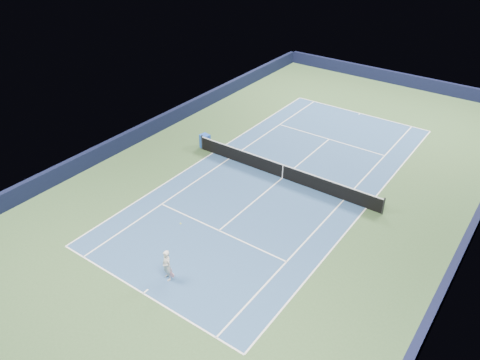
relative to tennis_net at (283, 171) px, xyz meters
The scene contains 19 objects.
ground 0.50m from the tennis_net, ahead, with size 40.00×40.00×0.00m, color #324E2B.
wall_far 19.83m from the tennis_net, 90.00° to the left, with size 22.00×0.35×1.10m, color black.
wall_right 10.83m from the tennis_net, ahead, with size 0.35×40.00×1.10m, color black.
wall_left 10.83m from the tennis_net, behind, with size 0.35×40.00×1.10m, color black.
court_surface 0.50m from the tennis_net, ahead, with size 10.97×23.77×0.01m, color navy.
baseline_far 11.90m from the tennis_net, 90.00° to the left, with size 10.97×0.08×0.00m, color white.
baseline_near 11.90m from the tennis_net, 90.00° to the right, with size 10.97×0.08×0.00m, color white.
sideline_doubles_right 5.51m from the tennis_net, ahead, with size 0.08×23.77×0.00m, color white.
sideline_doubles_left 5.51m from the tennis_net, behind, with size 0.08×23.77×0.00m, color white.
sideline_singles_right 4.14m from the tennis_net, ahead, with size 0.08×23.77×0.00m, color white.
sideline_singles_left 4.14m from the tennis_net, behind, with size 0.08×23.77×0.00m, color white.
service_line_far 6.42m from the tennis_net, 90.00° to the left, with size 8.23×0.08×0.00m, color white.
service_line_near 6.42m from the tennis_net, 90.00° to the right, with size 8.23×0.08×0.00m, color white.
center_service_line 0.50m from the tennis_net, ahead, with size 0.08×12.80×0.00m, color white.
center_mark_far 11.75m from the tennis_net, 90.00° to the left, with size 0.08×0.30×0.00m, color white.
center_mark_near 11.75m from the tennis_net, 90.00° to the right, with size 0.08×0.30×0.00m, color white.
tennis_net is the anchor object (origin of this frame).
sponsor_cube 6.40m from the tennis_net, behind, with size 0.67×0.63×0.97m.
tennis_player 10.56m from the tennis_net, 88.55° to the right, with size 0.80×1.31×2.63m.
Camera 1 is at (12.13, -21.43, 15.36)m, focal length 35.00 mm.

